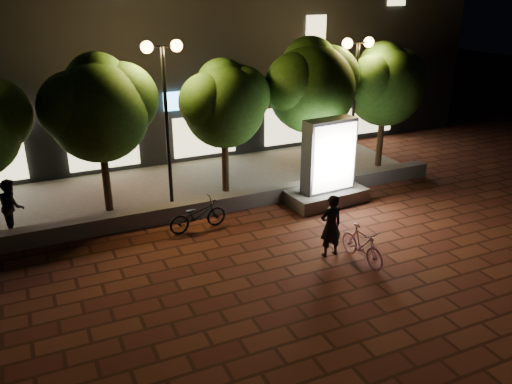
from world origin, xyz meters
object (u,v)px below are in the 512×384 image
tree_left (99,105)px  rider (331,226)px  ad_kiosk (328,170)px  street_lamp_right (356,71)px  pedestrian (12,206)px  tree_far_right (386,82)px  tree_right (312,83)px  street_lamp_left (164,82)px  scooter_parked (198,215)px  scooter_pink (362,245)px  tree_mid (225,101)px

tree_left → rider: size_ratio=2.80×
rider → ad_kiosk: bearing=-120.6°
street_lamp_right → pedestrian: size_ratio=3.04×
tree_far_right → pedestrian: size_ratio=2.91×
pedestrian → tree_right: bearing=-94.8°
tree_right → street_lamp_right: 1.70m
street_lamp_left → ad_kiosk: street_lamp_left is taller
tree_right → street_lamp_right: bearing=-9.1°
scooter_parked → tree_left: bearing=34.8°
tree_far_right → street_lamp_right: size_ratio=0.96×
scooter_pink → pedestrian: pedestrian is taller
tree_far_right → scooter_pink: bearing=-130.0°
tree_right → tree_far_right: 3.20m
rider → scooter_parked: size_ratio=0.98×
tree_left → street_lamp_left: bearing=-7.7°
tree_mid → tree_far_right: bearing=0.0°
tree_left → tree_mid: tree_left is taller
tree_far_right → street_lamp_left: street_lamp_left is taller
street_lamp_left → street_lamp_right: 7.00m
tree_mid → rider: bearing=-81.2°
street_lamp_left → ad_kiosk: bearing=-22.8°
tree_right → scooter_pink: (-1.88, -6.05, -3.08)m
rider → scooter_parked: 4.03m
street_lamp_left → tree_far_right: bearing=1.8°
street_lamp_left → pedestrian: bearing=-176.5°
rider → street_lamp_left: bearing=-60.9°
tree_mid → tree_far_right: (6.50, 0.00, 0.15)m
street_lamp_left → rider: size_ratio=2.96×
street_lamp_right → scooter_pink: size_ratio=3.06×
street_lamp_left → scooter_pink: 7.62m
street_lamp_left → rider: 6.70m
street_lamp_left → scooter_pink: street_lamp_left is taller
tree_far_right → tree_mid: bearing=-180.0°
scooter_parked → ad_kiosk: bearing=-93.4°
rider → pedestrian: rider is taller
tree_right → tree_far_right: (3.20, -0.00, -0.20)m
street_lamp_right → tree_mid: bearing=177.0°
scooter_pink → tree_mid: bearing=98.3°
scooter_pink → scooter_parked: 4.87m
street_lamp_left → pedestrian: size_ratio=3.17×
rider → pedestrian: 9.06m
tree_mid → street_lamp_left: 2.22m
scooter_pink → scooter_parked: size_ratio=0.91×
tree_right → ad_kiosk: (-0.61, -2.26, -2.42)m
tree_right → ad_kiosk: tree_right is taller
tree_right → street_lamp_left: bearing=-177.2°
rider → scooter_parked: bearing=-47.6°
tree_left → pedestrian: size_ratio=2.99×
tree_left → tree_mid: (4.00, -0.00, -0.23)m
scooter_pink → street_lamp_right: bearing=53.7°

